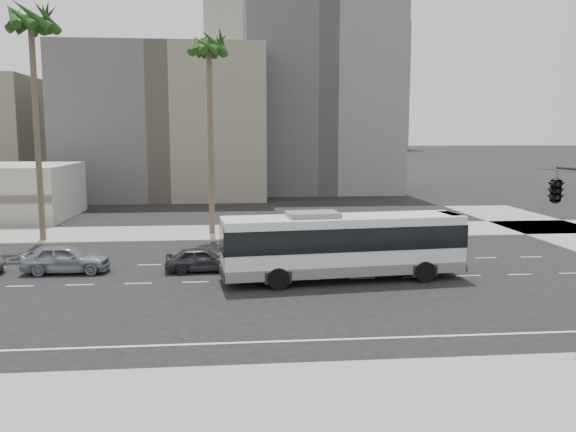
{
  "coord_description": "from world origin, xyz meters",
  "views": [
    {
      "loc": [
        -4.06,
        -31.12,
        7.84
      ],
      "look_at": [
        -0.68,
        4.0,
        2.94
      ],
      "focal_mm": 37.1,
      "sensor_mm": 36.0,
      "label": 1
    }
  ],
  "objects": [
    {
      "name": "sidewalk_south",
      "position": [
        0.0,
        -15.5,
        0.07
      ],
      "size": [
        120.0,
        7.0,
        0.15
      ],
      "primitive_type": "cube",
      "color": "gray",
      "rests_on": "ground"
    },
    {
      "name": "highrise_far",
      "position": [
        70.0,
        260.0,
        30.0
      ],
      "size": [
        22.0,
        22.0,
        60.0
      ],
      "primitive_type": "cube",
      "color": "#565C68",
      "rests_on": "ground"
    },
    {
      "name": "city_bus",
      "position": [
        1.9,
        -0.13,
        1.96
      ],
      "size": [
        13.23,
        4.22,
        3.74
      ],
      "rotation": [
        0.0,
        0.0,
        0.1
      ],
      "color": "silver",
      "rests_on": "ground"
    },
    {
      "name": "sidewalk_north",
      "position": [
        0.0,
        15.5,
        0.07
      ],
      "size": [
        120.0,
        7.0,
        0.15
      ],
      "primitive_type": "cube",
      "color": "gray",
      "rests_on": "ground"
    },
    {
      "name": "car_a",
      "position": [
        -5.79,
        2.54,
        0.7
      ],
      "size": [
        1.86,
        4.21,
        1.41
      ],
      "primitive_type": "imported",
      "rotation": [
        0.0,
        0.0,
        1.62
      ],
      "color": "#2C2D30",
      "rests_on": "ground"
    },
    {
      "name": "traffic_signal",
      "position": [
        7.85,
        -10.86,
        5.6
      ],
      "size": [
        3.12,
        4.17,
        6.72
      ],
      "rotation": [
        0.0,
        0.0,
        0.12
      ],
      "color": "#262628",
      "rests_on": "ground"
    },
    {
      "name": "ground",
      "position": [
        0.0,
        0.0,
        0.0
      ],
      "size": [
        700.0,
        700.0,
        0.0
      ],
      "primitive_type": "plane",
      "color": "black",
      "rests_on": "ground"
    },
    {
      "name": "palm_near",
      "position": [
        -5.56,
        14.84,
        14.02
      ],
      "size": [
        4.59,
        4.59,
        15.48
      ],
      "rotation": [
        0.0,
        0.0,
        0.3
      ],
      "color": "brown",
      "rests_on": "ground"
    },
    {
      "name": "highrise_right",
      "position": [
        45.0,
        230.0,
        35.0
      ],
      "size": [
        26.0,
        26.0,
        70.0
      ],
      "primitive_type": "cube",
      "color": "#565C68",
      "rests_on": "ground"
    },
    {
      "name": "car_b",
      "position": [
        -13.4,
        2.93,
        0.82
      ],
      "size": [
        2.03,
        4.85,
        1.64
      ],
      "primitive_type": "imported",
      "rotation": [
        0.0,
        0.0,
        1.55
      ],
      "color": "gray",
      "rests_on": "ground"
    },
    {
      "name": "palm_mid",
      "position": [
        -17.77,
        13.11,
        15.24
      ],
      "size": [
        5.49,
        5.49,
        16.94
      ],
      "rotation": [
        0.0,
        0.0,
        -0.41
      ],
      "color": "brown",
      "rests_on": "ground"
    },
    {
      "name": "midrise_gray_center",
      "position": [
        8.0,
        52.0,
        13.0
      ],
      "size": [
        20.0,
        20.0,
        26.0
      ],
      "primitive_type": "cube",
      "color": "#545457",
      "rests_on": "ground"
    },
    {
      "name": "civic_tower",
      "position": [
        -2.0,
        250.0,
        38.83
      ],
      "size": [
        42.0,
        42.0,
        129.0
      ],
      "color": "#B5B09C",
      "rests_on": "ground"
    },
    {
      "name": "midrise_beige_west",
      "position": [
        -12.0,
        45.0,
        9.0
      ],
      "size": [
        24.0,
        18.0,
        18.0
      ],
      "primitive_type": "cube",
      "color": "#625D58",
      "rests_on": "ground"
    }
  ]
}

